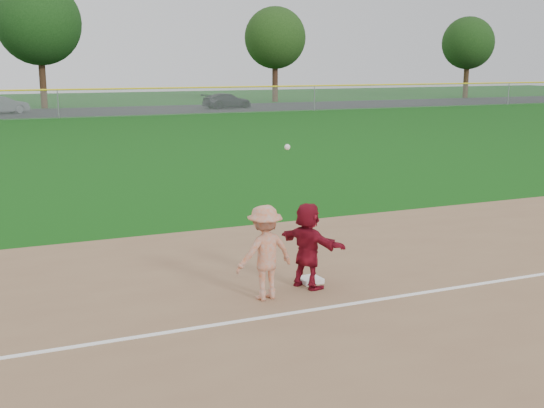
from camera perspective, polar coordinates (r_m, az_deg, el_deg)
name	(u,v)px	position (r m, az deg, el deg)	size (l,w,h in m)	color
ground	(306,294)	(11.89, 2.84, -7.52)	(160.00, 160.00, 0.00)	#104A0E
foul_line	(327,308)	(11.21, 4.63, -8.63)	(60.00, 0.10, 0.01)	white
parking_asphalt	(51,113)	(56.45, -18.02, 7.29)	(120.00, 10.00, 0.01)	black
first_base	(310,280)	(12.43, 3.21, -6.35)	(0.38, 0.38, 0.09)	white
base_runner	(308,245)	(11.96, 3.01, -3.47)	(1.42, 0.45, 1.53)	maroon
car_mid	(1,105)	(56.33, -21.74, 7.71)	(1.41, 4.05, 1.34)	#5A5D62
car_right	(227,101)	(59.02, -3.78, 8.62)	(1.75, 4.30, 1.25)	black
first_base_play	(265,252)	(11.37, -0.60, -4.07)	(1.12, 0.75, 2.60)	#AAABAD
outfield_fence	(57,90)	(50.37, -17.53, 9.06)	(110.00, 0.12, 110.00)	#999EA0
tree_2	(39,23)	(61.87, -18.92, 14.13)	(7.00, 7.00, 10.58)	#372214
tree_3	(275,38)	(68.44, 0.26, 13.72)	(6.00, 6.00, 9.19)	#392114
tree_4	(468,43)	(78.43, 16.08, 12.80)	(5.60, 5.60, 8.67)	#382614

